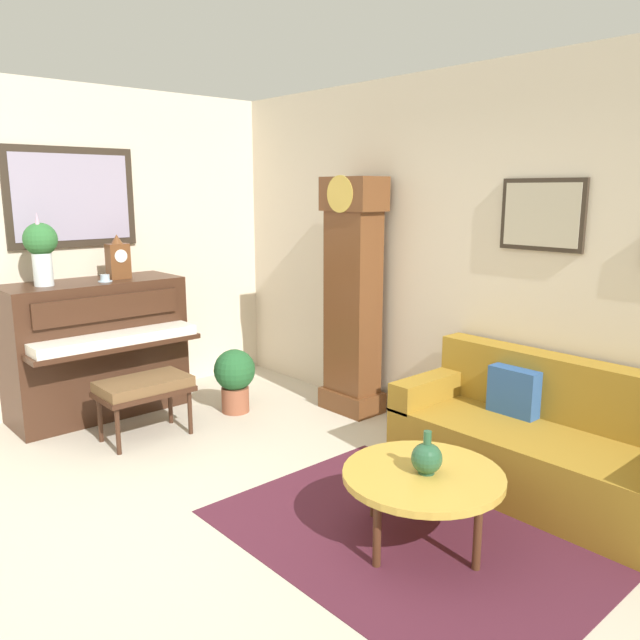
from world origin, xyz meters
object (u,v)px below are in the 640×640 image
at_px(piano_bench, 144,388).
at_px(flower_vase, 41,246).
at_px(grandfather_clock, 353,303).
at_px(potted_plant, 235,376).
at_px(mantel_clock, 118,259).
at_px(couch, 545,445).
at_px(coffee_table, 423,477).
at_px(teacup, 105,279).
at_px(green_jug, 427,458).
at_px(piano, 97,347).

height_order(piano_bench, flower_vase, flower_vase).
bearing_deg(grandfather_clock, piano_bench, -110.55).
distance_m(flower_vase, potted_plant, 1.88).
distance_m(piano_bench, mantel_clock, 1.23).
bearing_deg(grandfather_clock, mantel_clock, -133.96).
height_order(couch, coffee_table, couch).
xyz_separation_m(couch, teacup, (-3.21, -1.47, 0.87)).
height_order(mantel_clock, potted_plant, mantel_clock).
xyz_separation_m(piano_bench, potted_plant, (-0.03, 0.86, -0.08)).
distance_m(coffee_table, green_jug, 0.12).
distance_m(piano_bench, coffee_table, 2.43).
bearing_deg(piano, couch, 24.93).
relative_size(piano_bench, potted_plant, 1.25).
distance_m(piano, green_jug, 3.23).
bearing_deg(potted_plant, piano, -130.12).
height_order(mantel_clock, teacup, mantel_clock).
relative_size(flower_vase, teacup, 5.00).
xyz_separation_m(piano, mantel_clock, (0.00, 0.24, 0.74)).
height_order(grandfather_clock, couch, grandfather_clock).
bearing_deg(couch, piano, -155.07).
xyz_separation_m(mantel_clock, potted_plant, (0.75, 0.66, -1.01)).
distance_m(mantel_clock, potted_plant, 1.42).
bearing_deg(flower_vase, piano_bench, 28.48).
xyz_separation_m(mantel_clock, green_jug, (3.19, 0.25, -0.84)).
relative_size(couch, flower_vase, 3.28).
bearing_deg(potted_plant, teacup, -128.35).
bearing_deg(teacup, mantel_clock, 120.61).
xyz_separation_m(piano_bench, grandfather_clock, (0.62, 1.65, 0.56)).
height_order(couch, potted_plant, couch).
distance_m(piano_bench, grandfather_clock, 1.85).
height_order(piano, piano_bench, piano).
distance_m(piano_bench, green_jug, 2.45).
bearing_deg(green_jug, flower_vase, -164.66).
xyz_separation_m(couch, mantel_clock, (-3.31, -1.30, 1.02)).
xyz_separation_m(piano_bench, teacup, (-0.68, 0.03, 0.78)).
height_order(piano_bench, teacup, teacup).
bearing_deg(teacup, grandfather_clock, 51.26).
height_order(piano_bench, mantel_clock, mantel_clock).
xyz_separation_m(piano_bench, couch, (2.53, 1.50, -0.09)).
height_order(piano, mantel_clock, mantel_clock).
relative_size(piano, piano_bench, 2.06).
distance_m(couch, green_jug, 1.08).
height_order(coffee_table, flower_vase, flower_vase).
bearing_deg(flower_vase, mantel_clock, 89.95).
bearing_deg(mantel_clock, flower_vase, -90.05).
xyz_separation_m(piano, grandfather_clock, (1.40, 1.69, 0.38)).
bearing_deg(piano, flower_vase, -89.85).
xyz_separation_m(coffee_table, potted_plant, (-2.42, 0.41, -0.06)).
height_order(piano_bench, grandfather_clock, grandfather_clock).
bearing_deg(piano_bench, grandfather_clock, 69.45).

